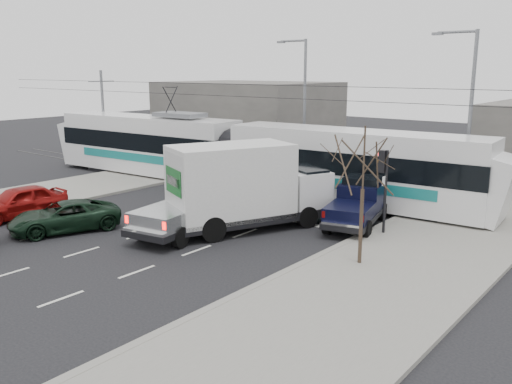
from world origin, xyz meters
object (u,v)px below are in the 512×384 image
Objects in this scene: traffic_signal at (384,173)px; box_truck at (245,187)px; bare_tree at (364,164)px; tram at (236,154)px; street_lamp_far at (302,99)px; green_car at (65,216)px; red_car at (19,202)px; silver_pickup at (195,204)px; street_lamp_near at (467,108)px; navy_pickup at (359,202)px.

box_truck reaches higher than traffic_signal.
tram reaches higher than bare_tree.
street_lamp_far is at bearing 80.98° from tram.
box_truck is at bearing 63.14° from green_car.
red_car is (-3.70, -0.15, 0.12)m from green_car.
silver_pickup is 2.36m from box_truck.
bare_tree reaches higher than red_car.
traffic_signal is 0.40× the size of street_lamp_near.
street_lamp_far is 13.21m from navy_pickup.
box_truck is (-6.10, -10.43, -3.20)m from street_lamp_near.
green_car is (-4.36, -3.83, -0.50)m from silver_pickup.
tram is 8.89m from silver_pickup.
box_truck is at bearing -66.52° from street_lamp_far.
green_car is at bearing 6.40° from red_car.
street_lamp_far is (-11.79, 13.50, 1.32)m from bare_tree.
navy_pickup is at bearing 69.15° from box_truck.
navy_pickup is at bearing 152.08° from traffic_signal.
street_lamp_near reaches higher than bare_tree.
green_car is at bearing -151.25° from navy_pickup.
traffic_signal is 14.13m from green_car.
red_car reaches higher than green_car.
bare_tree is at bearing 14.26° from box_truck.
green_car is (-6.02, -5.33, -1.25)m from box_truck.
bare_tree is 1.09× the size of red_car.
street_lamp_far reaches higher than red_car.
bare_tree is 14.42m from tram.
silver_pickup is 1.46× the size of red_car.
bare_tree reaches higher than traffic_signal.
street_lamp_near reaches higher than green_car.
bare_tree is 17.97m from street_lamp_far.
bare_tree is 8.47m from silver_pickup.
green_car is (-0.09, -11.58, -1.45)m from tram.
bare_tree is 16.96m from red_car.
silver_pickup is at bearing 62.92° from green_car.
silver_pickup is at bearing -149.92° from navy_pickup.
street_lamp_far reaches higher than traffic_signal.
street_lamp_far is at bearing 80.57° from red_car.
traffic_signal is at bearing 23.20° from silver_pickup.
bare_tree reaches higher than navy_pickup.
box_truck is (-6.39, 1.07, -1.88)m from bare_tree.
silver_pickup is 5.83m from green_car.
green_car is (-11.27, -8.25, -2.08)m from traffic_signal.
red_car is (-13.42, -9.23, -0.29)m from navy_pickup.
street_lamp_near is at bearing 74.04° from green_car.
street_lamp_far reaches higher than silver_pickup.
tram is 4.38× the size of silver_pickup.
street_lamp_near is at bearing 14.98° from tram.
bare_tree is at bearing -6.38° from silver_pickup.
bare_tree is at bearing -34.94° from tram.
silver_pickup is (-7.76, -11.92, -3.96)m from street_lamp_near.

